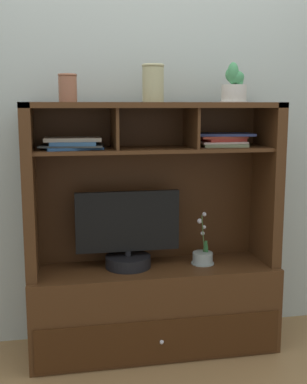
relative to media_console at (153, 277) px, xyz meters
name	(u,v)px	position (x,y,z in m)	size (l,w,h in m)	color
floor_plane	(154,348)	(0.00, -0.01, -0.45)	(6.00, 6.00, 0.02)	olive
back_wall	(146,111)	(0.00, 0.24, 0.96)	(6.00, 0.02, 2.80)	#ADB9B2
media_console	(153,277)	(0.00, 0.00, 0.00)	(1.44, 0.47, 1.45)	#462913
tv_monitor	(128,238)	(-0.15, 0.00, 0.25)	(0.60, 0.26, 0.45)	black
potted_orchid	(203,256)	(0.30, -0.02, 0.11)	(0.14, 0.14, 0.31)	#939F9B
magazine_stack_left	(73,144)	(-0.45, -0.01, 0.79)	(0.36, 0.26, 0.06)	navy
magazine_stack_centre	(222,140)	(0.42, 0.04, 0.80)	(0.37, 0.25, 0.07)	gray
potted_succulent	(234,86)	(0.47, -0.01, 1.11)	(0.16, 0.16, 0.22)	beige
ceramic_vase	(68,88)	(-0.47, -0.02, 1.09)	(0.10, 0.10, 0.15)	brown
accent_vase	(153,83)	(0.00, 0.00, 1.12)	(0.12, 0.12, 0.21)	tan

